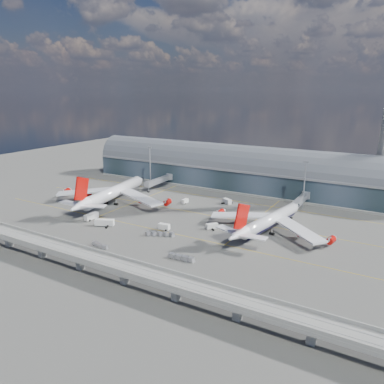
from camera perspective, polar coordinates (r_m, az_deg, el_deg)
The scene contains 19 objects.
ground at distance 179.08m, azimuth -3.79°, elevation -4.72°, with size 500.00×500.00×0.00m, color #474744.
taxi_lines at distance 196.76m, azimuth -0.21°, elevation -2.82°, with size 200.00×80.12×0.01m.
terminal at distance 242.09m, azimuth 6.49°, elevation 3.32°, with size 200.00×30.00×28.00m.
guideway at distance 138.41m, azimuth -16.77°, elevation -9.23°, with size 220.00×8.50×7.20m.
floodlight_mast_left at distance 246.73m, azimuth -6.40°, elevation 4.09°, with size 3.00×0.70×25.70m.
floodlight_mast_right at distance 204.89m, azimuth 16.75°, elevation 1.21°, with size 3.00×0.70×25.70m.
airliner_left at distance 211.28m, azimuth -12.09°, elevation -0.12°, with size 68.03×71.61×21.89m.
airliner_right at distance 169.52m, azimuth 11.61°, elevation -4.40°, with size 57.76×60.43×19.24m.
jet_bridge_left at distance 241.69m, azimuth -4.83°, elevation 1.84°, with size 4.40×28.00×7.25m.
jet_bridge_right at distance 203.60m, azimuth 16.11°, elevation -1.29°, with size 4.40×32.00×7.25m.
service_truck_0 at distance 189.14m, azimuth -15.08°, elevation -3.62°, with size 2.91×7.52×3.07m.
service_truck_1 at distance 170.05m, azimuth -4.27°, elevation -5.31°, with size 5.25×2.95×2.92m.
service_truck_2 at distance 178.97m, azimuth -13.19°, elevation -4.55°, with size 9.10×6.06×3.21m.
service_truck_3 at distance 171.09m, azimuth 3.07°, elevation -5.22°, with size 4.97×5.38×2.57m.
service_truck_4 at distance 208.44m, azimuth -1.07°, elevation -1.42°, with size 2.39×4.43×2.50m.
service_truck_5 at distance 208.44m, azimuth 5.36°, elevation -1.42°, with size 6.29×4.98×2.88m.
cargo_train_0 at distance 156.52m, azimuth -13.85°, elevation -7.89°, with size 8.94×2.55×1.47m.
cargo_train_1 at distance 163.47m, azimuth -4.93°, elevation -6.41°, with size 12.67×6.89×1.75m.
cargo_train_2 at distance 141.24m, azimuth -1.62°, elevation -9.98°, with size 10.79×2.27×1.79m.
Camera 1 is at (94.48, -139.25, 61.25)m, focal length 35.00 mm.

